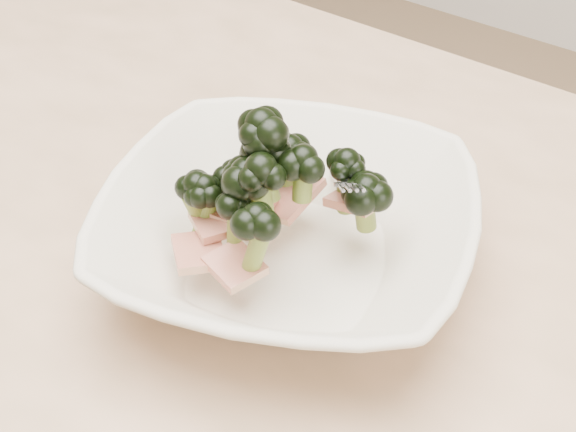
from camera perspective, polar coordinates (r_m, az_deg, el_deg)
The scene contains 2 objects.
dining_table at distance 0.75m, azimuth -7.41°, elevation -5.55°, with size 1.20×0.80×0.75m.
broccoli_dish at distance 0.60m, azimuth -0.21°, elevation -0.55°, with size 0.37×0.37×0.14m.
Camera 1 is at (0.41, -0.36, 1.17)m, focal length 50.00 mm.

